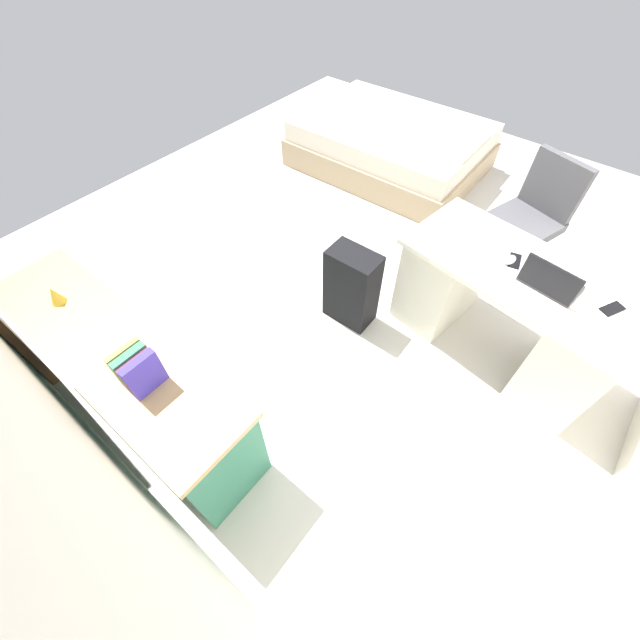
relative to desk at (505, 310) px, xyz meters
name	(u,v)px	position (x,y,z in m)	size (l,w,h in m)	color
ground_plane	(382,267)	(1.05, -0.20, -0.39)	(5.91, 5.91, 0.00)	beige
wall_back	(1,386)	(1.05, 2.25, 0.92)	(4.19, 0.10, 2.62)	white
desk	(505,310)	(0.00, 0.00, 0.00)	(1.51, 0.84, 0.75)	silver
office_chair	(526,225)	(0.23, -0.93, 0.03)	(0.57, 0.57, 0.94)	black
credenza	(132,379)	(1.50, 1.87, -0.03)	(1.80, 0.48, 0.73)	#2D7056
bed	(392,145)	(1.90, -1.61, -0.15)	(1.94, 1.45, 0.58)	tan
suitcase_black	(352,287)	(0.96, 0.41, -0.08)	(0.36, 0.22, 0.63)	black
laptop	(550,282)	(-0.13, 0.06, 0.41)	(0.34, 0.26, 0.21)	#333338
computer_mouse	(510,260)	(0.12, -0.02, 0.37)	(0.06, 0.10, 0.03)	white
cell_phone_near_laptop	(612,309)	(-0.47, -0.01, 0.36)	(0.07, 0.14, 0.01)	black
cell_phone_by_mouse	(515,261)	(0.09, -0.04, 0.36)	(0.07, 0.14, 0.01)	black
book_row	(138,369)	(1.15, 1.87, 0.44)	(0.15, 0.17, 0.22)	#4236BD
figurine_small	(55,295)	(1.96, 1.87, 0.39)	(0.08, 0.08, 0.11)	gold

